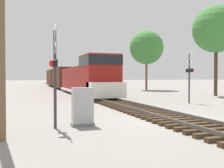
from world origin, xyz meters
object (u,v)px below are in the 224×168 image
crossing_signal_far (190,73)px  utility_pole (0,19)px  freight_train (67,78)px  crossing_signal_near (54,68)px  relay_cabinet (83,107)px  tree_mid_background (146,48)px  tree_far_right (216,29)px

crossing_signal_far → utility_pole: size_ratio=0.54×
freight_train → crossing_signal_near: freight_train is taller
relay_cabinet → crossing_signal_near: bearing=-170.9°
freight_train → relay_cabinet: size_ratio=29.33×
tree_mid_background → crossing_signal_near: bearing=-122.2°
crossing_signal_near → relay_cabinet: bearing=103.3°
crossing_signal_far → tree_far_right: size_ratio=0.41×
crossing_signal_far → tree_far_right: bearing=-40.0°
relay_cabinet → utility_pole: bearing=-150.3°
freight_train → relay_cabinet: bearing=-97.5°
freight_train → tree_mid_background: (12.31, -4.92, 5.04)m
crossing_signal_far → utility_pole: 15.65m
crossing_signal_near → tree_mid_background: bearing=152.1°
crossing_signal_near → utility_pole: size_ratio=0.54×
tree_far_right → relay_cabinet: bearing=-143.6°
crossing_signal_near → tree_far_right: (19.05, 13.34, 4.99)m
crossing_signal_near → tree_mid_background: 33.78m
freight_train → crossing_signal_near: bearing=-99.4°
freight_train → crossing_signal_far: freight_train is taller
freight_train → utility_pole: bearing=-101.9°
crossing_signal_far → utility_pole: (-13.05, -8.52, 1.50)m
crossing_signal_near → relay_cabinet: size_ratio=2.53×
relay_cabinet → crossing_signal_far: bearing=34.1°
utility_pole → tree_far_right: size_ratio=0.75×
utility_pole → crossing_signal_near: bearing=39.8°
crossing_signal_near → tree_mid_background: (17.82, 28.34, 4.55)m
freight_train → utility_pole: 35.62m
crossing_signal_far → relay_cabinet: crossing_signal_far is taller
freight_train → crossing_signal_near: 33.71m
tree_far_right → tree_mid_background: (-1.23, 15.00, -0.45)m
relay_cabinet → tree_far_right: 23.15m
freight_train → crossing_signal_far: size_ratio=11.58×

